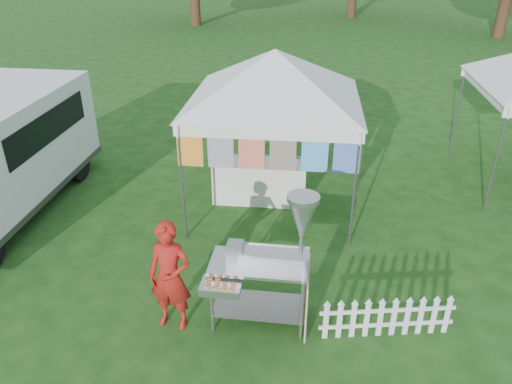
# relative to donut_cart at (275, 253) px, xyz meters

# --- Properties ---
(ground) EXTENTS (120.00, 120.00, 0.00)m
(ground) POSITION_rel_donut_cart_xyz_m (-0.28, -0.07, -1.16)
(ground) COLOR #184012
(ground) RESTS_ON ground
(canopy_main) EXTENTS (4.24, 4.24, 3.45)m
(canopy_main) POSITION_rel_donut_cart_xyz_m (-0.28, 3.43, 1.83)
(canopy_main) COLOR #59595E
(canopy_main) RESTS_ON ground
(donut_cart) EXTENTS (1.43, 0.94, 1.97)m
(donut_cart) POSITION_rel_donut_cart_xyz_m (0.00, 0.00, 0.00)
(donut_cart) COLOR gray
(donut_cart) RESTS_ON ground
(vendor) EXTENTS (0.62, 0.45, 1.60)m
(vendor) POSITION_rel_donut_cart_xyz_m (-1.35, -0.16, -0.36)
(vendor) COLOR #A11B13
(vendor) RESTS_ON ground
(picket_fence) EXTENTS (1.78, 0.34, 0.56)m
(picket_fence) POSITION_rel_donut_cart_xyz_m (1.49, -0.08, -0.87)
(picket_fence) COLOR white
(picket_fence) RESTS_ON ground
(display_table) EXTENTS (1.80, 0.70, 0.82)m
(display_table) POSITION_rel_donut_cart_xyz_m (-0.55, 3.53, -0.75)
(display_table) COLOR white
(display_table) RESTS_ON ground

